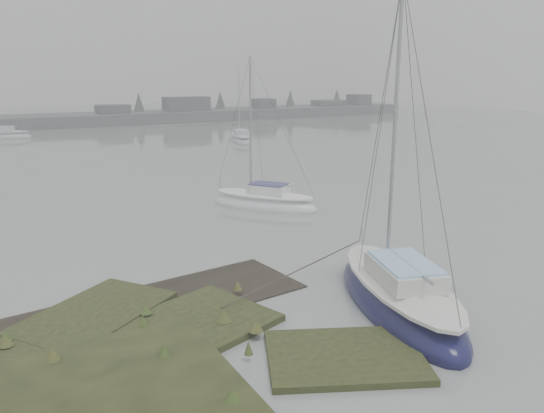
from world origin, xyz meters
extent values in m
plane|color=slate|center=(0.00, 30.00, 0.00)|extent=(160.00, 160.00, 0.00)
cube|color=#4C4F51|center=(26.00, 62.00, 0.60)|extent=(60.00, 8.00, 1.60)
cube|color=#424247|center=(10.00, 61.00, 1.40)|extent=(4.00, 3.00, 2.20)
cube|color=#424247|center=(20.00, 61.00, 1.80)|extent=(6.00, 3.00, 3.00)
cube|color=#424247|center=(32.00, 61.00, 1.55)|extent=(3.00, 3.00, 2.50)
cube|color=#424247|center=(44.00, 61.00, 1.30)|extent=(5.00, 3.00, 2.00)
cube|color=#424247|center=(50.00, 61.00, 1.70)|extent=(3.00, 3.00, 2.80)
cone|color=#384238|center=(14.00, 63.00, 2.20)|extent=(2.00, 2.00, 3.50)
cone|color=#384238|center=(26.00, 63.00, 2.20)|extent=(2.00, 2.00, 3.50)
cone|color=#384238|center=(38.00, 63.00, 2.20)|extent=(2.00, 2.00, 3.50)
cone|color=#384238|center=(47.00, 63.00, 2.20)|extent=(2.00, 2.00, 3.50)
ellipsoid|color=#100F37|center=(3.48, 1.00, 0.12)|extent=(4.22, 7.07, 1.63)
ellipsoid|color=silver|center=(3.48, 1.00, 0.77)|extent=(3.53, 6.11, 0.46)
cube|color=silver|center=(3.39, 0.73, 1.17)|extent=(2.10, 2.64, 0.48)
cube|color=#96C1E9|center=(3.39, 0.73, 1.44)|extent=(1.94, 2.43, 0.08)
cylinder|color=#939399|center=(3.75, 1.82, 4.94)|extent=(0.11, 0.11, 7.67)
cylinder|color=#939399|center=(3.33, 0.55, 1.44)|extent=(0.93, 2.57, 0.09)
ellipsoid|color=white|center=(5.77, 12.89, 0.09)|extent=(4.69, 5.47, 1.33)
ellipsoid|color=white|center=(5.77, 12.89, 0.63)|extent=(3.98, 4.69, 0.38)
cube|color=white|center=(5.91, 12.70, 0.95)|extent=(2.06, 2.21, 0.39)
cube|color=#151650|center=(5.91, 12.70, 1.17)|extent=(1.90, 2.03, 0.06)
cylinder|color=#939399|center=(5.35, 13.46, 4.02)|extent=(0.09, 0.09, 6.25)
cylinder|color=#939399|center=(6.00, 12.58, 1.17)|extent=(1.35, 1.80, 0.07)
ellipsoid|color=silver|center=(16.26, 36.67, 0.09)|extent=(3.29, 5.65, 1.30)
ellipsoid|color=silver|center=(16.26, 36.67, 0.61)|extent=(2.75, 4.89, 0.37)
cube|color=silver|center=(16.20, 36.45, 0.94)|extent=(1.65, 2.10, 0.38)
cube|color=silver|center=(16.20, 36.45, 1.15)|extent=(1.53, 1.93, 0.06)
cylinder|color=#939399|center=(16.47, 37.33, 3.95)|extent=(0.08, 0.08, 6.14)
cylinder|color=#939399|center=(16.15, 36.31, 1.15)|extent=(0.71, 2.07, 0.07)
ellipsoid|color=silver|center=(-3.57, 50.82, 0.09)|extent=(5.81, 3.06, 1.34)
ellipsoid|color=white|center=(-3.57, 50.82, 0.63)|extent=(5.03, 2.54, 0.38)
cube|color=white|center=(-3.34, 50.77, 0.96)|extent=(2.12, 1.59, 0.40)
cube|color=silver|center=(-3.34, 50.77, 1.19)|extent=(1.95, 1.48, 0.06)
cylinder|color=#939399|center=(-3.18, 50.73, 1.19)|extent=(2.17, 0.58, 0.07)
camera|label=1|loc=(-6.31, -9.12, 6.32)|focal=35.00mm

